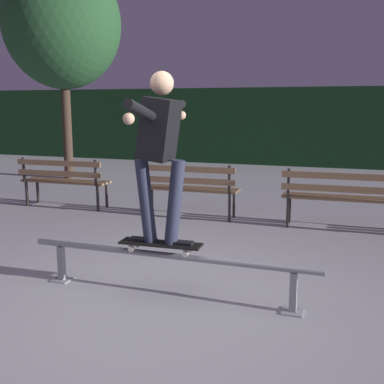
{
  "coord_description": "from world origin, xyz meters",
  "views": [
    {
      "loc": [
        1.58,
        -3.68,
        1.76
      ],
      "look_at": [
        -0.03,
        1.0,
        0.85
      ],
      "focal_mm": 43.92,
      "sensor_mm": 36.0,
      "label": 1
    }
  ],
  "objects_px": {
    "skateboarder": "(160,144)",
    "park_bench_right_center": "(339,193)",
    "grind_rail": "(167,262)",
    "park_bench_left_center": "(187,185)",
    "tree_far_left": "(62,24)",
    "park_bench_leftmost": "(63,177)",
    "skateboard": "(161,244)"
  },
  "relations": [
    {
      "from": "park_bench_left_center",
      "to": "tree_far_left",
      "type": "height_order",
      "value": "tree_far_left"
    },
    {
      "from": "park_bench_right_center",
      "to": "skateboard",
      "type": "bearing_deg",
      "value": -116.45
    },
    {
      "from": "skateboarder",
      "to": "tree_far_left",
      "type": "xyz_separation_m",
      "value": [
        -4.95,
        5.95,
        2.2
      ]
    },
    {
      "from": "park_bench_leftmost",
      "to": "park_bench_left_center",
      "type": "relative_size",
      "value": 1.0
    },
    {
      "from": "grind_rail",
      "to": "park_bench_right_center",
      "type": "xyz_separation_m",
      "value": [
        1.42,
        3.0,
        0.21
      ]
    },
    {
      "from": "skateboard",
      "to": "park_bench_left_center",
      "type": "bearing_deg",
      "value": 105.02
    },
    {
      "from": "park_bench_leftmost",
      "to": "park_bench_left_center",
      "type": "bearing_deg",
      "value": 0.0
    },
    {
      "from": "skateboard",
      "to": "park_bench_right_center",
      "type": "distance_m",
      "value": 3.35
    },
    {
      "from": "tree_far_left",
      "to": "park_bench_left_center",
      "type": "bearing_deg",
      "value": -35.51
    },
    {
      "from": "skateboard",
      "to": "skateboarder",
      "type": "relative_size",
      "value": 0.51
    },
    {
      "from": "skateboard",
      "to": "park_bench_leftmost",
      "type": "height_order",
      "value": "park_bench_leftmost"
    },
    {
      "from": "park_bench_right_center",
      "to": "tree_far_left",
      "type": "relative_size",
      "value": 0.31
    },
    {
      "from": "grind_rail",
      "to": "park_bench_leftmost",
      "type": "distance_m",
      "value": 4.36
    },
    {
      "from": "park_bench_leftmost",
      "to": "tree_far_left",
      "type": "bearing_deg",
      "value": 122.04
    },
    {
      "from": "grind_rail",
      "to": "park_bench_left_center",
      "type": "distance_m",
      "value": 3.13
    },
    {
      "from": "skateboarder",
      "to": "skateboard",
      "type": "bearing_deg",
      "value": -177.32
    },
    {
      "from": "skateboarder",
      "to": "park_bench_left_center",
      "type": "relative_size",
      "value": 0.97
    },
    {
      "from": "skateboard",
      "to": "grind_rail",
      "type": "bearing_deg",
      "value": -0.0
    },
    {
      "from": "park_bench_right_center",
      "to": "tree_far_left",
      "type": "xyz_separation_m",
      "value": [
        -6.44,
        2.96,
        3.1
      ]
    },
    {
      "from": "park_bench_leftmost",
      "to": "park_bench_right_center",
      "type": "distance_m",
      "value": 4.59
    },
    {
      "from": "park_bench_leftmost",
      "to": "tree_far_left",
      "type": "xyz_separation_m",
      "value": [
        -1.85,
        2.96,
        3.1
      ]
    },
    {
      "from": "skateboarder",
      "to": "park_bench_leftmost",
      "type": "distance_m",
      "value": 4.4
    },
    {
      "from": "park_bench_leftmost",
      "to": "tree_far_left",
      "type": "relative_size",
      "value": 0.31
    },
    {
      "from": "grind_rail",
      "to": "tree_far_left",
      "type": "height_order",
      "value": "tree_far_left"
    },
    {
      "from": "park_bench_leftmost",
      "to": "skateboard",
      "type": "bearing_deg",
      "value": -44.04
    },
    {
      "from": "skateboard",
      "to": "park_bench_leftmost",
      "type": "xyz_separation_m",
      "value": [
        -3.1,
        3.0,
        0.04
      ]
    },
    {
      "from": "park_bench_leftmost",
      "to": "grind_rail",
      "type": "bearing_deg",
      "value": -43.44
    },
    {
      "from": "park_bench_left_center",
      "to": "park_bench_right_center",
      "type": "bearing_deg",
      "value": 0.0
    },
    {
      "from": "skateboarder",
      "to": "park_bench_right_center",
      "type": "distance_m",
      "value": 3.46
    },
    {
      "from": "skateboard",
      "to": "park_bench_right_center",
      "type": "bearing_deg",
      "value": 63.55
    },
    {
      "from": "skateboarder",
      "to": "park_bench_left_center",
      "type": "xyz_separation_m",
      "value": [
        -0.81,
        3.0,
        -0.89
      ]
    },
    {
      "from": "skateboarder",
      "to": "park_bench_right_center",
      "type": "bearing_deg",
      "value": 63.59
    }
  ]
}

